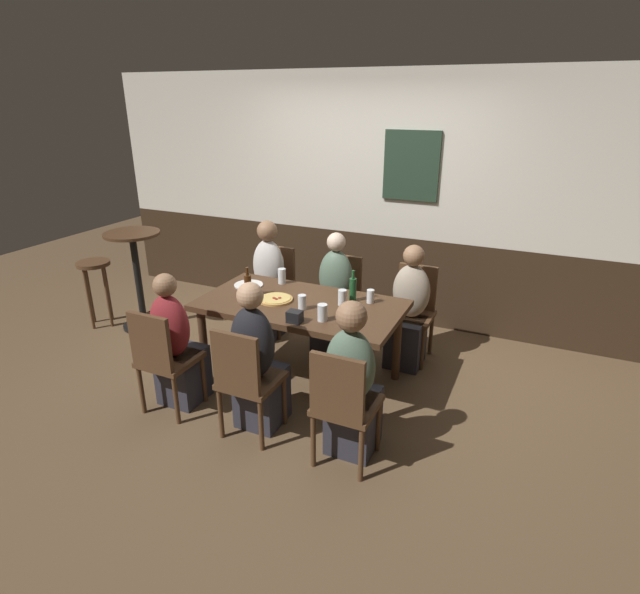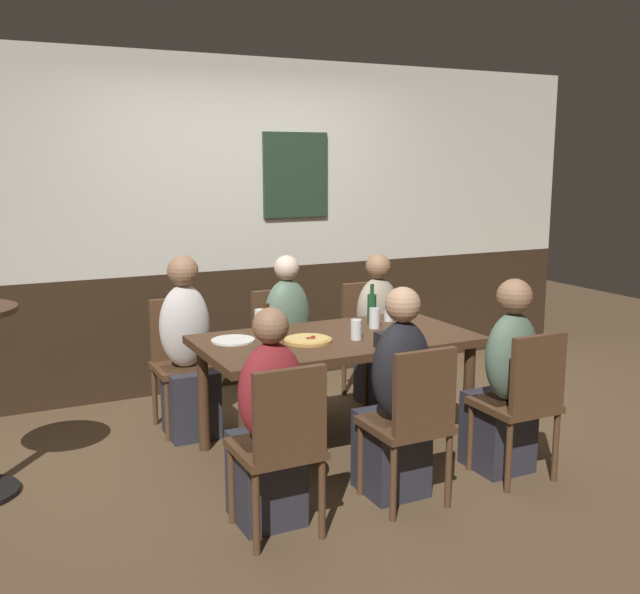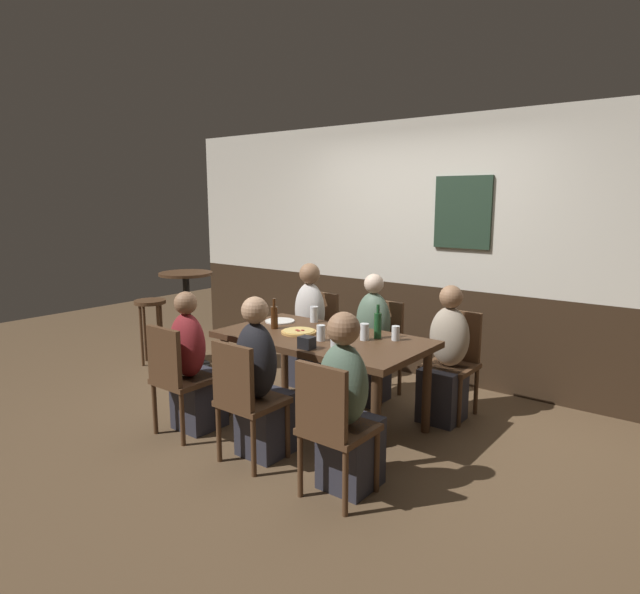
{
  "view_description": "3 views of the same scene",
  "coord_description": "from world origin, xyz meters",
  "px_view_note": "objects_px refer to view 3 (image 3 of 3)",
  "views": [
    {
      "loc": [
        1.77,
        -3.45,
        2.34
      ],
      "look_at": [
        0.2,
        -0.04,
        0.84
      ],
      "focal_mm": 28.31,
      "sensor_mm": 36.0,
      "label": 1
    },
    {
      "loc": [
        -2.05,
        -3.95,
        1.82
      ],
      "look_at": [
        -0.14,
        -0.06,
        1.01
      ],
      "focal_mm": 41.58,
      "sensor_mm": 36.0,
      "label": 2
    },
    {
      "loc": [
        2.57,
        -3.32,
        1.82
      ],
      "look_at": [
        0.04,
        -0.09,
        1.07
      ],
      "focal_mm": 30.39,
      "sensor_mm": 36.0,
      "label": 3
    }
  ],
  "objects_px": {
    "bar_stool": "(151,314)",
    "condiment_caddy": "(307,343)",
    "person_mid_near": "(261,390)",
    "beer_bottle_green": "(378,325)",
    "pint_glass_pale": "(336,341)",
    "plate_white_large": "(280,321)",
    "person_left_near": "(194,372)",
    "beer_bottle_brown": "(274,317)",
    "chair_left_near": "(177,374)",
    "tumbler_short": "(314,315)",
    "person_right_far": "(446,364)",
    "chair_mid_far": "(379,343)",
    "pint_glass_stout": "(396,334)",
    "chair_mid_near": "(245,396)",
    "chair_right_far": "(454,357)",
    "chair_right_near": "(332,423)",
    "person_mid_far": "(370,348)",
    "beer_glass_tall": "(321,334)",
    "dining_table": "(322,346)",
    "chair_left_far": "(317,331)",
    "person_left_far": "(307,333)",
    "pint_glass_amber": "(365,333)",
    "side_bar_table": "(187,312)",
    "pizza": "(299,332)",
    "person_right_near": "(347,415)"
  },
  "relations": [
    {
      "from": "person_mid_far",
      "to": "beer_bottle_green",
      "type": "distance_m",
      "value": 0.72
    },
    {
      "from": "condiment_caddy",
      "to": "chair_right_near",
      "type": "bearing_deg",
      "value": -39.76
    },
    {
      "from": "person_mid_near",
      "to": "chair_left_near",
      "type": "bearing_deg",
      "value": -167.72
    },
    {
      "from": "person_right_near",
      "to": "beer_bottle_brown",
      "type": "relative_size",
      "value": 4.49
    },
    {
      "from": "chair_mid_far",
      "to": "person_mid_far",
      "type": "xyz_separation_m",
      "value": [
        -0.0,
        -0.16,
        -0.01
      ]
    },
    {
      "from": "person_mid_near",
      "to": "plate_white_large",
      "type": "bearing_deg",
      "value": 124.93
    },
    {
      "from": "pizza",
      "to": "beer_bottle_brown",
      "type": "distance_m",
      "value": 0.28
    },
    {
      "from": "beer_bottle_brown",
      "to": "bar_stool",
      "type": "xyz_separation_m",
      "value": [
        -2.04,
        0.19,
        -0.28
      ]
    },
    {
      "from": "person_right_far",
      "to": "pint_glass_stout",
      "type": "relative_size",
      "value": 9.94
    },
    {
      "from": "chair_left_near",
      "to": "tumbler_short",
      "type": "relative_size",
      "value": 6.29
    },
    {
      "from": "chair_mid_near",
      "to": "chair_mid_far",
      "type": "bearing_deg",
      "value": 90.0
    },
    {
      "from": "person_mid_far",
      "to": "plate_white_large",
      "type": "bearing_deg",
      "value": -138.61
    },
    {
      "from": "chair_mid_near",
      "to": "tumbler_short",
      "type": "bearing_deg",
      "value": 106.65
    },
    {
      "from": "person_right_far",
      "to": "pint_glass_pale",
      "type": "distance_m",
      "value": 1.1
    },
    {
      "from": "pint_glass_amber",
      "to": "bar_stool",
      "type": "height_order",
      "value": "pint_glass_amber"
    },
    {
      "from": "chair_mid_far",
      "to": "pint_glass_pale",
      "type": "height_order",
      "value": "chair_mid_far"
    },
    {
      "from": "beer_glass_tall",
      "to": "beer_bottle_green",
      "type": "distance_m",
      "value": 0.46
    },
    {
      "from": "condiment_caddy",
      "to": "person_left_near",
      "type": "bearing_deg",
      "value": -158.71
    },
    {
      "from": "chair_mid_near",
      "to": "chair_right_near",
      "type": "distance_m",
      "value": 0.74
    },
    {
      "from": "person_mid_near",
      "to": "side_bar_table",
      "type": "distance_m",
      "value": 2.3
    },
    {
      "from": "person_mid_far",
      "to": "person_left_far",
      "type": "height_order",
      "value": "person_left_far"
    },
    {
      "from": "beer_glass_tall",
      "to": "bar_stool",
      "type": "bearing_deg",
      "value": 174.31
    },
    {
      "from": "beer_bottle_green",
      "to": "bar_stool",
      "type": "height_order",
      "value": "beer_bottle_green"
    },
    {
      "from": "chair_mid_far",
      "to": "beer_bottle_brown",
      "type": "distance_m",
      "value": 1.09
    },
    {
      "from": "person_mid_near",
      "to": "beer_bottle_green",
      "type": "xyz_separation_m",
      "value": [
        0.38,
        0.92,
        0.36
      ]
    },
    {
      "from": "chair_mid_near",
      "to": "chair_right_far",
      "type": "distance_m",
      "value": 1.89
    },
    {
      "from": "person_mid_near",
      "to": "bar_stool",
      "type": "xyz_separation_m",
      "value": [
        -2.51,
        0.85,
        0.07
      ]
    },
    {
      "from": "pint_glass_pale",
      "to": "plate_white_large",
      "type": "bearing_deg",
      "value": 155.65
    },
    {
      "from": "person_right_far",
      "to": "plate_white_large",
      "type": "distance_m",
      "value": 1.48
    },
    {
      "from": "person_left_near",
      "to": "side_bar_table",
      "type": "relative_size",
      "value": 1.07
    },
    {
      "from": "person_mid_near",
      "to": "bar_stool",
      "type": "height_order",
      "value": "person_mid_near"
    },
    {
      "from": "chair_mid_far",
      "to": "pint_glass_stout",
      "type": "height_order",
      "value": "chair_mid_far"
    },
    {
      "from": "chair_mid_far",
      "to": "pint_glass_stout",
      "type": "xyz_separation_m",
      "value": [
        0.53,
        -0.63,
        0.3
      ]
    },
    {
      "from": "person_mid_near",
      "to": "pint_glass_amber",
      "type": "bearing_deg",
      "value": 67.59
    },
    {
      "from": "person_left_far",
      "to": "beer_glass_tall",
      "type": "xyz_separation_m",
      "value": [
        0.82,
        -0.83,
        0.28
      ]
    },
    {
      "from": "condiment_caddy",
      "to": "bar_stool",
      "type": "height_order",
      "value": "condiment_caddy"
    },
    {
      "from": "chair_left_near",
      "to": "person_mid_far",
      "type": "relative_size",
      "value": 0.76
    },
    {
      "from": "person_mid_near",
      "to": "person_right_far",
      "type": "height_order",
      "value": "person_mid_near"
    },
    {
      "from": "bar_stool",
      "to": "condiment_caddy",
      "type": "bearing_deg",
      "value": -10.73
    },
    {
      "from": "person_mid_near",
      "to": "beer_glass_tall",
      "type": "bearing_deg",
      "value": 82.61
    },
    {
      "from": "person_mid_near",
      "to": "plate_white_large",
      "type": "distance_m",
      "value": 1.1
    },
    {
      "from": "tumbler_short",
      "to": "plate_white_large",
      "type": "distance_m",
      "value": 0.31
    },
    {
      "from": "person_left_near",
      "to": "beer_bottle_brown",
      "type": "distance_m",
      "value": 0.8
    },
    {
      "from": "chair_left_far",
      "to": "tumbler_short",
      "type": "height_order",
      "value": "same"
    },
    {
      "from": "dining_table",
      "to": "chair_left_far",
      "type": "bearing_deg",
      "value": 130.53
    },
    {
      "from": "chair_left_near",
      "to": "side_bar_table",
      "type": "relative_size",
      "value": 0.84
    },
    {
      "from": "chair_right_near",
      "to": "beer_bottle_brown",
      "type": "relative_size",
      "value": 3.41
    },
    {
      "from": "beer_bottle_green",
      "to": "pizza",
      "type": "bearing_deg",
      "value": -156.22
    },
    {
      "from": "person_left_near",
      "to": "tumbler_short",
      "type": "xyz_separation_m",
      "value": [
        0.38,
        1.05,
        0.33
      ]
    },
    {
      "from": "chair_left_far",
      "to": "person_left_near",
      "type": "height_order",
      "value": "person_left_near"
    }
  ]
}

